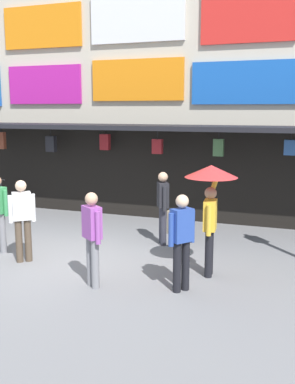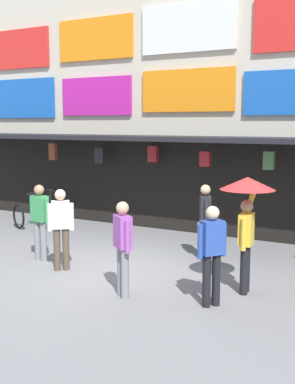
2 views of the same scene
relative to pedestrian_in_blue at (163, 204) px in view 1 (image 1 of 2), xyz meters
name	(u,v)px [view 1 (image 1 of 2)]	position (x,y,z in m)	size (l,w,h in m)	color
ground_plane	(70,258)	(-1.52, -1.61, -0.95)	(80.00, 80.00, 0.00)	slate
shopfront	(145,78)	(-1.52, 2.96, 3.02)	(18.00, 2.60, 8.00)	beige
pedestrian_in_blue	(163,204)	(0.00, 0.00, 0.00)	(0.36, 0.48, 1.68)	#2D2D38
pedestrian_with_umbrella	(211,189)	(1.42, -1.60, 0.69)	(0.96, 0.96, 2.08)	black
pedestrian_in_red	(181,235)	(1.11, -2.46, 0.04)	(0.47, 0.48, 1.68)	black
pedestrian_in_green	(92,234)	(-0.37, -2.81, 0.00)	(0.44, 0.39, 1.68)	gray
pedestrian_in_yellow	(22,216)	(-2.29, -2.10, 0.00)	(0.43, 0.40, 1.68)	brown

